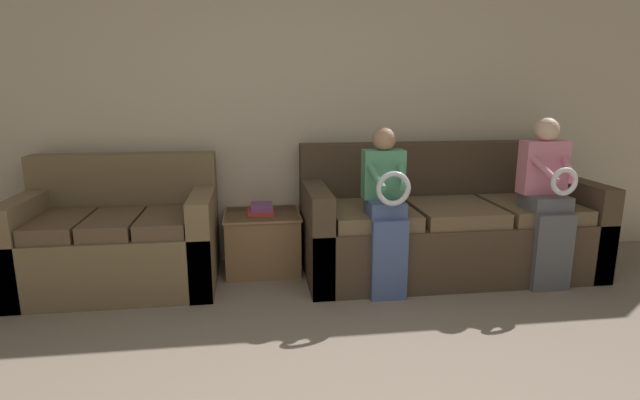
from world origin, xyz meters
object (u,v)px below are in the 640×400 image
Objects in this scene: side_shelf at (263,241)px; couch_main at (445,227)px; child_left_seated at (386,204)px; couch_side at (120,240)px; child_right_seated at (547,196)px; book_stack at (261,209)px.

couch_main is at bearing -7.03° from side_shelf.
couch_side is at bearing 167.64° from child_left_seated.
book_stack is (-2.09, 0.58, -0.17)m from child_right_seated.
child_left_seated is 1.98× the size of side_shelf.
child_left_seated is 4.83× the size of book_stack.
side_shelf is at bearing 172.97° from couch_main.
couch_main reaches higher than book_stack.
child_left_seated is at bearing -179.67° from child_right_seated.
child_right_seated is 2.20m from side_shelf.
child_right_seated is at bearing -15.65° from book_stack.
child_right_seated reaches higher than book_stack.
couch_main is 9.28× the size of book_stack.
couch_main is 1.49m from side_shelf.
side_shelf is at bearing 164.53° from child_right_seated.
book_stack is at bearing 9.17° from couch_side.
child_left_seated reaches higher than couch_main.
side_shelf is at bearing -62.31° from book_stack.
book_stack reaches higher than side_shelf.
couch_side is 1.12× the size of child_right_seated.
couch_main is at bearing -0.43° from couch_side.
child_right_seated reaches higher than couch_main.
child_left_seated reaches higher than couch_side.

